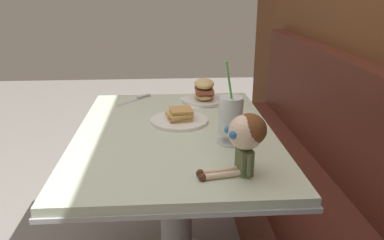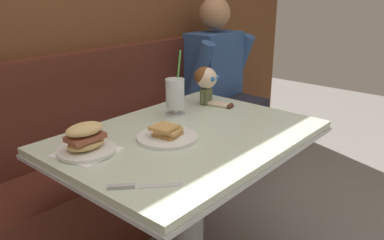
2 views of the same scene
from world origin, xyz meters
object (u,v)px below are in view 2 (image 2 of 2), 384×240
object	(u,v)px
toast_plate	(167,135)
milkshake_glass	(175,96)
diner_patron	(218,74)
sandwich_plate	(86,141)
butter_knife	(132,186)
seated_doll	(206,80)

from	to	relation	value
toast_plate	milkshake_glass	xyz separation A→B (m)	(0.24, 0.18, 0.08)
toast_plate	diner_patron	bearing A→B (deg)	27.19
milkshake_glass	sandwich_plate	distance (m)	0.54
milkshake_glass	diner_patron	bearing A→B (deg)	24.08
sandwich_plate	diner_patron	size ratio (longest dim) A/B	0.29
diner_patron	milkshake_glass	bearing A→B (deg)	-155.92
milkshake_glass	diner_patron	world-z (taller)	diner_patron
milkshake_glass	butter_knife	xyz separation A→B (m)	(-0.61, -0.38, -0.09)
toast_plate	butter_knife	world-z (taller)	toast_plate
sandwich_plate	seated_doll	distance (m)	0.79
milkshake_glass	butter_knife	size ratio (longest dim) A/B	1.70
butter_knife	seated_doll	distance (m)	0.94
sandwich_plate	seated_doll	size ratio (longest dim) A/B	1.04
milkshake_glass	diner_patron	xyz separation A→B (m)	(0.84, 0.38, -0.10)
butter_knife	diner_patron	world-z (taller)	diner_patron
toast_plate	seated_doll	distance (m)	0.53
toast_plate	seated_doll	size ratio (longest dim) A/B	1.10
toast_plate	sandwich_plate	world-z (taller)	sandwich_plate
milkshake_glass	toast_plate	bearing A→B (deg)	-143.32
milkshake_glass	butter_knife	distance (m)	0.72
milkshake_glass	sandwich_plate	xyz separation A→B (m)	(-0.54, -0.05, -0.05)
toast_plate	seated_doll	bearing A→B (deg)	20.95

